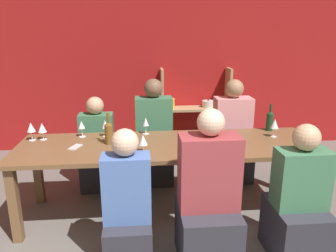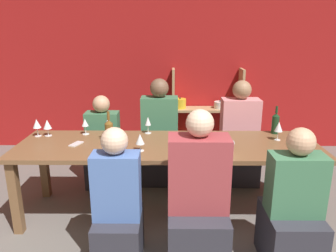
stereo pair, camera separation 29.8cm
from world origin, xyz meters
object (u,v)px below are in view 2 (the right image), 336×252
wine_bottle_green (275,123)px  person_far_b (160,144)px  shelf_unit (205,124)px  wine_bottle_dark (109,131)px  person_far_a (238,145)px  wine_glass_white_b (108,123)px  person_near_b (118,214)px  wine_glass_white_d (47,125)px  person_far_c (104,152)px  wine_glass_white_a (140,140)px  wine_glass_white_c (37,124)px  person_near_c (197,212)px  dining_table (168,151)px  mixing_bowl (217,147)px  wine_glass_red_a (148,122)px  wine_glass_empty_a (279,127)px  wine_glass_white_e (85,123)px  person_near_a (292,218)px  cell_phone (76,144)px

wine_bottle_green → person_far_b: (-1.24, 0.48, -0.40)m
shelf_unit → wine_bottle_dark: 2.18m
wine_bottle_dark → person_far_a: (1.43, 0.77, -0.42)m
wine_glass_white_b → person_near_b: person_near_b is taller
wine_glass_white_d → person_far_c: bearing=44.6°
wine_glass_white_a → wine_glass_white_b: wine_glass_white_b is taller
wine_glass_white_c → person_near_c: 1.90m
dining_table → wine_bottle_dark: bearing=174.8°
wine_bottle_green → wine_bottle_dark: (-1.70, -0.29, 0.00)m
wine_glass_white_b → person_near_c: (0.86, -1.04, -0.41)m
person_near_c → wine_glass_white_a: bearing=130.8°
mixing_bowl → wine_glass_red_a: size_ratio=1.66×
person_near_b → person_far_c: size_ratio=1.04×
wine_glass_white_b → wine_glass_empty_a: bearing=-5.5°
person_near_b → person_far_b: person_far_b is taller
wine_glass_white_e → person_near_a: (1.83, -1.05, -0.45)m
person_near_b → person_near_c: size_ratio=0.89×
person_near_b → wine_glass_red_a: bearing=80.8°
shelf_unit → wine_glass_empty_a: size_ratio=6.68×
wine_glass_white_c → person_near_b: person_near_b is taller
mixing_bowl → wine_bottle_green: size_ratio=1.01×
dining_table → wine_glass_white_e: size_ratio=17.25×
person_near_c → wine_glass_white_d: bearing=146.1°
wine_glass_white_b → person_near_a: bearing=-33.1°
person_near_c → shelf_unit: bearing=82.9°
person_near_b → person_far_b: bearing=79.8°
wine_bottle_dark → wine_glass_white_d: size_ratio=1.78×
person_near_b → wine_bottle_green: bearing=35.2°
wine_glass_white_c → person_far_a: 2.33m
shelf_unit → wine_glass_white_b: bearing=-127.0°
shelf_unit → wine_glass_red_a: bearing=-116.8°
wine_bottle_dark → person_far_c: size_ratio=0.28×
person_near_c → person_far_c: size_ratio=1.17×
wine_glass_white_b → person_near_a: 1.95m
wine_glass_empty_a → person_near_a: 1.00m
mixing_bowl → person_far_b: (-0.55, 1.07, -0.35)m
shelf_unit → person_near_a: (0.40, -2.61, -0.01)m
dining_table → person_near_c: bearing=-72.8°
person_far_a → wine_bottle_dark: bearing=28.2°
wine_bottle_green → wine_glass_empty_a: bearing=-99.7°
wine_glass_white_b → person_far_b: (0.52, 0.54, -0.41)m
mixing_bowl → cell_phone: mixing_bowl is taller
wine_glass_white_b → wine_glass_white_d: size_ratio=1.01×
wine_glass_white_e → person_near_a: bearing=-29.8°
wine_bottle_dark → person_near_b: 0.92m
person_near_b → person_far_c: 1.48m
wine_glass_white_b → wine_glass_red_a: bearing=6.7°
wine_glass_white_b → wine_glass_empty_a: wine_glass_empty_a is taller
shelf_unit → person_far_c: bearing=-139.1°
wine_glass_white_c → person_far_b: size_ratio=0.14×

